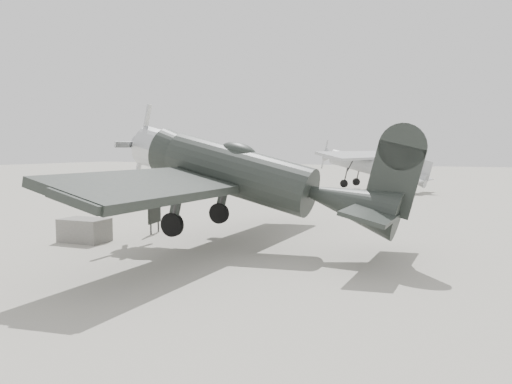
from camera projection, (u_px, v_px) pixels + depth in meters
ground at (250, 229)px, 20.69m from camera, size 160.00×160.00×0.00m
lowwing_monoplane at (253, 178)px, 16.33m from camera, size 9.90×13.71×4.46m
highwing_monoplane at (370, 163)px, 39.29m from camera, size 8.84×12.41×3.50m
equipment_block at (85, 230)px, 17.74m from camera, size 1.71×1.13×0.83m
sign_board at (154, 211)px, 19.52m from camera, size 0.27×1.02×1.48m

